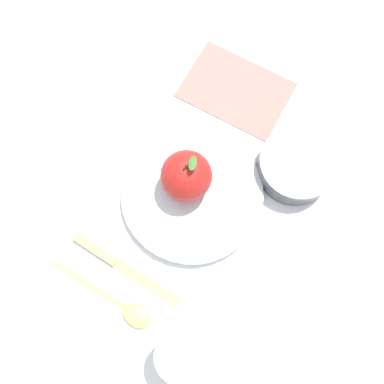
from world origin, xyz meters
name	(u,v)px	position (x,y,z in m)	size (l,w,h in m)	color
ground_plane	(178,195)	(0.00, 0.00, 0.00)	(2.40, 2.40, 0.00)	silver
dinner_plate	(192,194)	(0.02, -0.01, 0.01)	(0.23, 0.23, 0.02)	silver
apple	(186,176)	(0.02, 0.01, 0.06)	(0.08, 0.08, 0.09)	#B21E19
side_bowl	(296,165)	(0.20, -0.01, 0.03)	(0.13, 0.13, 0.04)	#4C5156
cup	(181,354)	(-0.06, -0.24, 0.04)	(0.07, 0.07, 0.08)	silver
knife	(116,263)	(-0.12, -0.08, 0.00)	(0.14, 0.16, 0.01)	#D8B766
spoon	(125,308)	(-0.13, -0.15, 0.01)	(0.14, 0.15, 0.01)	#D8B766
linen_napkin	(236,90)	(0.15, 0.16, 0.00)	(0.13, 0.18, 0.00)	gray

